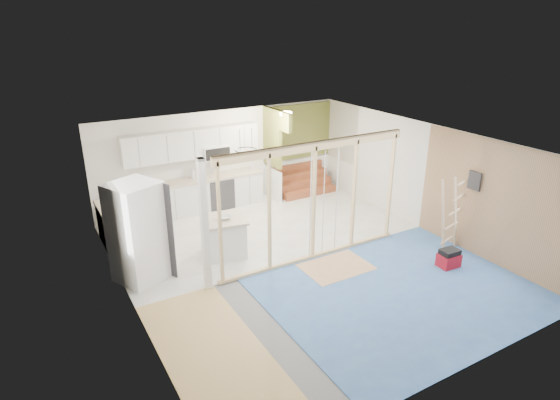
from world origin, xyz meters
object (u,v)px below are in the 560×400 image
ladder (451,213)px  fridge (138,233)px  island (225,237)px  toolbox (449,259)px

ladder → fridge: bearing=156.3°
fridge → island: bearing=-21.1°
fridge → toolbox: (5.63, -2.74, -0.81)m
fridge → ladder: bearing=-43.5°
fridge → toolbox: bearing=-50.2°
fridge → island: fridge is taller
fridge → island: 1.93m
fridge → toolbox: fridge is taller
island → ladder: size_ratio=0.59×
toolbox → island: bearing=146.4°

